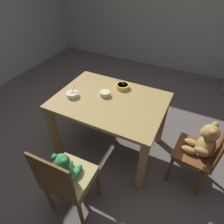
{
  "coord_description": "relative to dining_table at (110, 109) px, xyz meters",
  "views": [
    {
      "loc": [
        0.73,
        -1.42,
        1.91
      ],
      "look_at": [
        0.0,
        0.05,
        0.53
      ],
      "focal_mm": 30.33,
      "sensor_mm": 36.0,
      "label": 1
    }
  ],
  "objects": [
    {
      "name": "dining_table",
      "position": [
        0.0,
        0.0,
        0.0
      ],
      "size": [
        1.15,
        0.84,
        0.74
      ],
      "color": "olive",
      "rests_on": "ground_plane"
    },
    {
      "name": "ground_plane",
      "position": [
        0.0,
        0.0,
        -0.63
      ],
      "size": [
        5.2,
        5.2,
        0.04
      ],
      "color": "#564F4C"
    },
    {
      "name": "porridge_bowl_yellow_far_center",
      "position": [
        0.03,
        0.26,
        0.15
      ],
      "size": [
        0.16,
        0.15,
        0.12
      ],
      "color": "yellow",
      "rests_on": "dining_table"
    },
    {
      "name": "teddy_chair_near_right",
      "position": [
        0.99,
        -0.02,
        -0.07
      ],
      "size": [
        0.4,
        0.4,
        0.86
      ],
      "rotation": [
        0.0,
        0.0,
        3.05
      ],
      "color": "brown",
      "rests_on": "ground_plane"
    },
    {
      "name": "porridge_bowl_cream_center",
      "position": [
        -0.08,
        0.04,
        0.15
      ],
      "size": [
        0.11,
        0.11,
        0.05
      ],
      "color": "beige",
      "rests_on": "dining_table"
    },
    {
      "name": "porridge_bowl_white_near_left",
      "position": [
        -0.38,
        -0.12,
        0.15
      ],
      "size": [
        0.13,
        0.14,
        0.11
      ],
      "color": "silver",
      "rests_on": "dining_table"
    },
    {
      "name": "teddy_chair_near_front",
      "position": [
        0.02,
        -0.83,
        -0.1
      ],
      "size": [
        0.41,
        0.38,
        0.88
      ],
      "rotation": [
        0.0,
        0.0,
        1.59
      ],
      "color": "brown",
      "rests_on": "ground_plane"
    }
  ]
}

